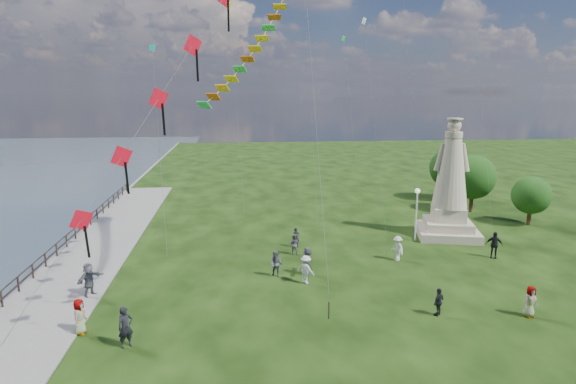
{
  "coord_description": "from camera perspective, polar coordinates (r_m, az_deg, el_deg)",
  "views": [
    {
      "loc": [
        -3.97,
        -18.95,
        11.15
      ],
      "look_at": [
        -1.0,
        8.0,
        5.5
      ],
      "focal_mm": 30.0,
      "sensor_mm": 36.0,
      "label": 1
    }
  ],
  "objects": [
    {
      "name": "person_2",
      "position": [
        28.8,
        2.13,
        -9.17
      ],
      "size": [
        1.22,
        1.16,
        1.73
      ],
      "primitive_type": "imported",
      "rotation": [
        0.0,
        0.0,
        2.43
      ],
      "color": "silver",
      "rests_on": "ground"
    },
    {
      "name": "person_5",
      "position": [
        29.1,
        -22.51,
        -9.72
      ],
      "size": [
        1.58,
        1.86,
        1.87
      ],
      "primitive_type": "imported",
      "rotation": [
        0.0,
        0.0,
        0.98
      ],
      "color": "#595960",
      "rests_on": "ground"
    },
    {
      "name": "person_9",
      "position": [
        35.88,
        23.24,
        -5.77
      ],
      "size": [
        1.22,
        1.01,
        1.85
      ],
      "primitive_type": "imported",
      "rotation": [
        0.0,
        0.0,
        -0.5
      ],
      "color": "black",
      "rests_on": "ground"
    },
    {
      "name": "person_6",
      "position": [
        35.21,
        0.96,
        -5.44
      ],
      "size": [
        0.56,
        0.39,
        1.46
      ],
      "primitive_type": "imported",
      "rotation": [
        0.0,
        0.0,
        0.07
      ],
      "color": "black",
      "rests_on": "ground"
    },
    {
      "name": "small_kites",
      "position": [
        43.84,
        5.23,
        17.06
      ],
      "size": [
        27.19,
        17.77,
        26.16
      ],
      "color": "teal",
      "rests_on": "ground"
    },
    {
      "name": "person_4",
      "position": [
        27.65,
        26.77,
        -11.51
      ],
      "size": [
        0.88,
        0.65,
        1.63
      ],
      "primitive_type": "imported",
      "rotation": [
        0.0,
        0.0,
        0.23
      ],
      "color": "#595960",
      "rests_on": "ground"
    },
    {
      "name": "person_0",
      "position": [
        23.24,
        -18.7,
        -14.93
      ],
      "size": [
        0.83,
        0.77,
        1.9
      ],
      "primitive_type": "imported",
      "rotation": [
        0.0,
        0.0,
        0.62
      ],
      "color": "black",
      "rests_on": "ground"
    },
    {
      "name": "statue",
      "position": [
        39.35,
        18.63,
        -0.08
      ],
      "size": [
        5.53,
        5.53,
        9.23
      ],
      "rotation": [
        0.0,
        0.0,
        -0.25
      ],
      "color": "#C4B194",
      "rests_on": "ground"
    },
    {
      "name": "person_10",
      "position": [
        25.16,
        -23.49,
        -13.39
      ],
      "size": [
        0.66,
        0.92,
        1.73
      ],
      "primitive_type": "imported",
      "rotation": [
        0.0,
        0.0,
        1.4
      ],
      "color": "#595960",
      "rests_on": "ground"
    },
    {
      "name": "lamppost",
      "position": [
        37.36,
        15.02,
        -1.31
      ],
      "size": [
        0.38,
        0.38,
        4.1
      ],
      "color": "silver",
      "rests_on": "ground"
    },
    {
      "name": "tree_row",
      "position": [
        49.57,
        20.99,
        1.78
      ],
      "size": [
        6.42,
        13.8,
        5.47
      ],
      "color": "#382314",
      "rests_on": "ground"
    },
    {
      "name": "person_11",
      "position": [
        30.11,
        2.31,
        -8.16
      ],
      "size": [
        0.99,
        1.75,
        1.78
      ],
      "primitive_type": "imported",
      "rotation": [
        0.0,
        0.0,
        4.53
      ],
      "color": "#595960",
      "rests_on": "ground"
    },
    {
      "name": "person_3",
      "position": [
        26.1,
        17.43,
        -12.32
      ],
      "size": [
        0.95,
        0.89,
        1.47
      ],
      "primitive_type": "imported",
      "rotation": [
        0.0,
        0.0,
        3.83
      ],
      "color": "black",
      "rests_on": "ground"
    },
    {
      "name": "person_7",
      "position": [
        33.77,
        0.71,
        -6.2
      ],
      "size": [
        0.81,
        0.64,
        1.46
      ],
      "primitive_type": "imported",
      "rotation": [
        0.0,
        0.0,
        2.82
      ],
      "color": "#595960",
      "rests_on": "ground"
    },
    {
      "name": "person_1",
      "position": [
        29.72,
        -1.42,
        -8.54
      ],
      "size": [
        0.95,
        0.82,
        1.67
      ],
      "primitive_type": "imported",
      "rotation": [
        0.0,
        0.0,
        -0.48
      ],
      "color": "#595960",
      "rests_on": "ground"
    },
    {
      "name": "waterfront",
      "position": [
        32.15,
        -26.77,
        -9.97
      ],
      "size": [
        200.0,
        200.0,
        1.51
      ],
      "color": "#31434A",
      "rests_on": "ground"
    },
    {
      "name": "person_8",
      "position": [
        33.35,
        12.85,
        -6.53
      ],
      "size": [
        0.9,
        1.22,
        1.69
      ],
      "primitive_type": "imported",
      "rotation": [
        0.0,
        0.0,
        -1.23
      ],
      "color": "silver",
      "rests_on": "ground"
    },
    {
      "name": "red_kite_train",
      "position": [
        23.73,
        -13.46,
        12.77
      ],
      "size": [
        11.16,
        9.35,
        18.85
      ],
      "color": "black",
      "rests_on": "ground"
    }
  ]
}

